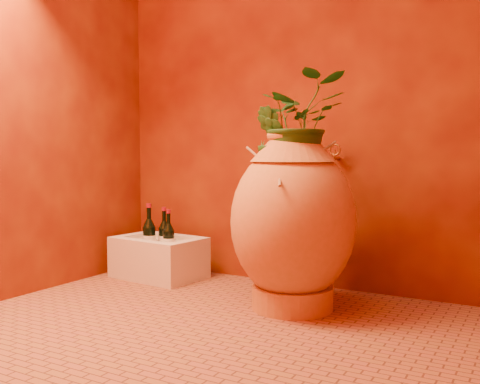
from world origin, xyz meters
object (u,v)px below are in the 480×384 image
Objects in this scene: wall_tap at (334,157)px; amphora at (293,221)px; wine_bottle_a at (149,238)px; wine_bottle_b at (169,240)px; stone_basin at (159,258)px; wine_bottle_c at (164,238)px.

amphora is at bearing -98.67° from wall_tap.
wine_bottle_a reaches higher than wine_bottle_b.
amphora reaches higher than stone_basin.
stone_basin is 1.94× the size of wine_bottle_b.
stone_basin is at bearing 170.37° from wine_bottle_b.
wine_bottle_b is 1.87× the size of wall_tap.
amphora is at bearing -13.93° from wine_bottle_c.
wall_tap is (1.10, 0.17, 0.54)m from wine_bottle_c.
wine_bottle_c is at bearing 64.65° from wine_bottle_a.
stone_basin is 3.63× the size of wall_tap.
wall_tap is at bearing 13.22° from wine_bottle_a.
wine_bottle_c is at bearing 71.42° from stone_basin.
wine_bottle_b is (0.13, 0.04, -0.01)m from wine_bottle_a.
wine_bottle_b is at bearing -9.63° from stone_basin.
wine_bottle_c is (-1.04, 0.26, -0.20)m from amphora.
stone_basin is 0.16m from wine_bottle_b.
wall_tap is (1.12, 0.21, 0.67)m from stone_basin.
wine_bottle_c is at bearing 166.07° from amphora.
amphora reaches higher than wall_tap.
wine_bottle_a is 0.13m from wine_bottle_b.
wine_bottle_b is at bearing 17.96° from wine_bottle_a.
wall_tap is at bearing 12.62° from wine_bottle_b.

